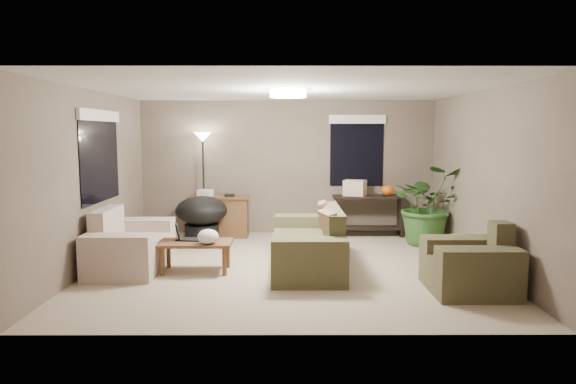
{
  "coord_description": "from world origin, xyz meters",
  "views": [
    {
      "loc": [
        -0.02,
        -7.17,
        1.91
      ],
      "look_at": [
        0.0,
        0.2,
        1.05
      ],
      "focal_mm": 32.0,
      "sensor_mm": 36.0,
      "label": 1
    }
  ],
  "objects_px": {
    "main_sofa": "(310,247)",
    "desk": "(219,216)",
    "papasan_chair": "(201,215)",
    "coffee_table": "(195,246)",
    "houseplant": "(428,213)",
    "loveseat": "(129,247)",
    "console_table": "(368,212)",
    "armchair": "(471,267)",
    "cat_scratching_post": "(461,256)",
    "floor_lamp": "(203,149)"
  },
  "relations": [
    {
      "from": "main_sofa",
      "to": "desk",
      "type": "bearing_deg",
      "value": 126.13
    },
    {
      "from": "main_sofa",
      "to": "papasan_chair",
      "type": "relative_size",
      "value": 1.95
    },
    {
      "from": "coffee_table",
      "to": "houseplant",
      "type": "bearing_deg",
      "value": 25.14
    },
    {
      "from": "papasan_chair",
      "to": "loveseat",
      "type": "bearing_deg",
      "value": -112.13
    },
    {
      "from": "main_sofa",
      "to": "papasan_chair",
      "type": "height_order",
      "value": "main_sofa"
    },
    {
      "from": "loveseat",
      "to": "papasan_chair",
      "type": "relative_size",
      "value": 1.42
    },
    {
      "from": "desk",
      "to": "houseplant",
      "type": "relative_size",
      "value": 0.8
    },
    {
      "from": "console_table",
      "to": "desk",
      "type": "bearing_deg",
      "value": -178.31
    },
    {
      "from": "coffee_table",
      "to": "houseplant",
      "type": "height_order",
      "value": "houseplant"
    },
    {
      "from": "armchair",
      "to": "cat_scratching_post",
      "type": "height_order",
      "value": "armchair"
    },
    {
      "from": "console_table",
      "to": "cat_scratching_post",
      "type": "bearing_deg",
      "value": -69.78
    },
    {
      "from": "papasan_chair",
      "to": "coffee_table",
      "type": "bearing_deg",
      "value": -83.07
    },
    {
      "from": "main_sofa",
      "to": "houseplant",
      "type": "bearing_deg",
      "value": 35.55
    },
    {
      "from": "console_table",
      "to": "houseplant",
      "type": "xyz_separation_m",
      "value": [
        0.9,
        -0.74,
        0.1
      ]
    },
    {
      "from": "desk",
      "to": "cat_scratching_post",
      "type": "relative_size",
      "value": 2.2
    },
    {
      "from": "main_sofa",
      "to": "papasan_chair",
      "type": "bearing_deg",
      "value": 136.29
    },
    {
      "from": "coffee_table",
      "to": "floor_lamp",
      "type": "distance_m",
      "value": 2.79
    },
    {
      "from": "cat_scratching_post",
      "to": "loveseat",
      "type": "bearing_deg",
      "value": 177.91
    },
    {
      "from": "desk",
      "to": "papasan_chair",
      "type": "height_order",
      "value": "papasan_chair"
    },
    {
      "from": "loveseat",
      "to": "houseplant",
      "type": "distance_m",
      "value": 4.89
    },
    {
      "from": "armchair",
      "to": "cat_scratching_post",
      "type": "xyz_separation_m",
      "value": [
        0.19,
        0.92,
        -0.08
      ]
    },
    {
      "from": "floor_lamp",
      "to": "houseplant",
      "type": "height_order",
      "value": "floor_lamp"
    },
    {
      "from": "armchair",
      "to": "papasan_chair",
      "type": "relative_size",
      "value": 0.89
    },
    {
      "from": "armchair",
      "to": "coffee_table",
      "type": "xyz_separation_m",
      "value": [
        -3.47,
        0.9,
        0.06
      ]
    },
    {
      "from": "main_sofa",
      "to": "coffee_table",
      "type": "relative_size",
      "value": 2.2
    },
    {
      "from": "loveseat",
      "to": "floor_lamp",
      "type": "distance_m",
      "value": 2.73
    },
    {
      "from": "main_sofa",
      "to": "desk",
      "type": "distance_m",
      "value": 2.66
    },
    {
      "from": "main_sofa",
      "to": "console_table",
      "type": "bearing_deg",
      "value": 62.07
    },
    {
      "from": "coffee_table",
      "to": "console_table",
      "type": "distance_m",
      "value": 3.7
    },
    {
      "from": "cat_scratching_post",
      "to": "papasan_chair",
      "type": "bearing_deg",
      "value": 153.34
    },
    {
      "from": "houseplant",
      "to": "cat_scratching_post",
      "type": "distance_m",
      "value": 1.73
    },
    {
      "from": "cat_scratching_post",
      "to": "floor_lamp",
      "type": "bearing_deg",
      "value": 147.89
    },
    {
      "from": "loveseat",
      "to": "cat_scratching_post",
      "type": "xyz_separation_m",
      "value": [
        4.63,
        -0.17,
        -0.08
      ]
    },
    {
      "from": "papasan_chair",
      "to": "main_sofa",
      "type": "bearing_deg",
      "value": -43.71
    },
    {
      "from": "main_sofa",
      "to": "console_table",
      "type": "height_order",
      "value": "main_sofa"
    },
    {
      "from": "armchair",
      "to": "papasan_chair",
      "type": "xyz_separation_m",
      "value": [
        -3.71,
        2.88,
        0.17
      ]
    },
    {
      "from": "coffee_table",
      "to": "cat_scratching_post",
      "type": "distance_m",
      "value": 3.66
    },
    {
      "from": "armchair",
      "to": "desk",
      "type": "relative_size",
      "value": 0.91
    },
    {
      "from": "console_table",
      "to": "cat_scratching_post",
      "type": "xyz_separation_m",
      "value": [
        0.9,
        -2.44,
        -0.22
      ]
    },
    {
      "from": "console_table",
      "to": "floor_lamp",
      "type": "distance_m",
      "value": 3.25
    },
    {
      "from": "desk",
      "to": "houseplant",
      "type": "xyz_separation_m",
      "value": [
        3.65,
        -0.66,
        0.16
      ]
    },
    {
      "from": "papasan_chair",
      "to": "armchair",
      "type": "bearing_deg",
      "value": -37.84
    },
    {
      "from": "desk",
      "to": "cat_scratching_post",
      "type": "distance_m",
      "value": 4.34
    },
    {
      "from": "armchair",
      "to": "cat_scratching_post",
      "type": "relative_size",
      "value": 2.0
    },
    {
      "from": "cat_scratching_post",
      "to": "main_sofa",
      "type": "bearing_deg",
      "value": 174.08
    },
    {
      "from": "floor_lamp",
      "to": "houseplant",
      "type": "relative_size",
      "value": 1.39
    },
    {
      "from": "loveseat",
      "to": "floor_lamp",
      "type": "height_order",
      "value": "floor_lamp"
    },
    {
      "from": "loveseat",
      "to": "desk",
      "type": "distance_m",
      "value": 2.4
    },
    {
      "from": "coffee_table",
      "to": "cat_scratching_post",
      "type": "bearing_deg",
      "value": 0.26
    },
    {
      "from": "coffee_table",
      "to": "papasan_chair",
      "type": "xyz_separation_m",
      "value": [
        -0.24,
        1.97,
        0.11
      ]
    }
  ]
}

